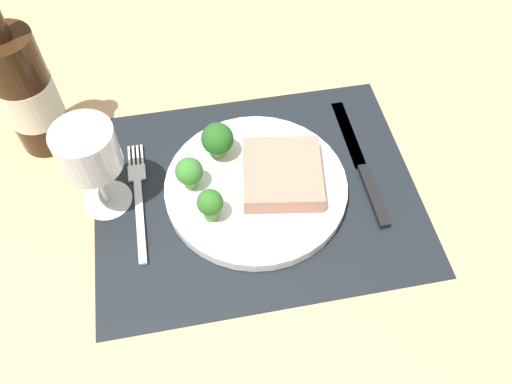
# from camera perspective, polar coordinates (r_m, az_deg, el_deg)

# --- Properties ---
(ground_plane) EXTENTS (1.40, 1.10, 0.03)m
(ground_plane) POSITION_cam_1_polar(r_m,az_deg,el_deg) (0.72, -0.01, -0.66)
(ground_plane) COLOR tan
(placemat) EXTENTS (0.43, 0.34, 0.00)m
(placemat) POSITION_cam_1_polar(r_m,az_deg,el_deg) (0.71, -0.01, 0.09)
(placemat) COLOR black
(placemat) RESTS_ON ground_plane
(plate) EXTENTS (0.24, 0.24, 0.02)m
(plate) POSITION_cam_1_polar(r_m,az_deg,el_deg) (0.70, -0.01, 0.54)
(plate) COLOR white
(plate) RESTS_ON placemat
(steak) EXTENTS (0.12, 0.12, 0.03)m
(steak) POSITION_cam_1_polar(r_m,az_deg,el_deg) (0.68, 2.94, 1.71)
(steak) COLOR tan
(steak) RESTS_ON plate
(broccoli_near_fork) EXTENTS (0.04, 0.04, 0.05)m
(broccoli_near_fork) POSITION_cam_1_polar(r_m,az_deg,el_deg) (0.68, -7.32, 2.17)
(broccoli_near_fork) COLOR #6B994C
(broccoli_near_fork) RESTS_ON plate
(broccoli_near_steak) EXTENTS (0.04, 0.04, 0.06)m
(broccoli_near_steak) POSITION_cam_1_polar(r_m,az_deg,el_deg) (0.70, -4.25, 5.78)
(broccoli_near_steak) COLOR #6B994C
(broccoli_near_steak) RESTS_ON plate
(broccoli_front_edge) EXTENTS (0.03, 0.03, 0.05)m
(broccoli_front_edge) POSITION_cam_1_polar(r_m,az_deg,el_deg) (0.64, -5.04, -1.30)
(broccoli_front_edge) COLOR #5B8942
(broccoli_front_edge) RESTS_ON plate
(fork) EXTENTS (0.02, 0.19, 0.01)m
(fork) POSITION_cam_1_polar(r_m,az_deg,el_deg) (0.71, -12.72, -0.71)
(fork) COLOR silver
(fork) RESTS_ON placemat
(knife) EXTENTS (0.02, 0.23, 0.01)m
(knife) POSITION_cam_1_polar(r_m,az_deg,el_deg) (0.74, 11.68, 2.41)
(knife) COLOR black
(knife) RESTS_ON placemat
(wine_bottle) EXTENTS (0.08, 0.08, 0.27)m
(wine_bottle) POSITION_cam_1_polar(r_m,az_deg,el_deg) (0.76, -23.87, 10.08)
(wine_bottle) COLOR #331E0F
(wine_bottle) RESTS_ON ground_plane
(wine_glass) EXTENTS (0.07, 0.07, 0.14)m
(wine_glass) POSITION_cam_1_polar(r_m,az_deg,el_deg) (0.65, -17.84, 3.98)
(wine_glass) COLOR silver
(wine_glass) RESTS_ON ground_plane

